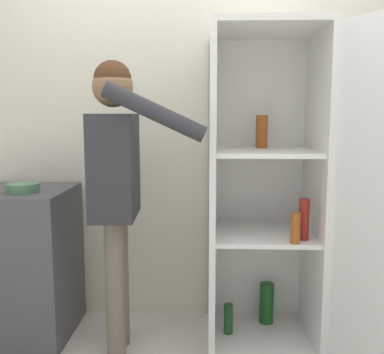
{
  "coord_description": "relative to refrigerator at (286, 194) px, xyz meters",
  "views": [
    {
      "loc": [
        0.05,
        -1.95,
        1.35
      ],
      "look_at": [
        -0.05,
        0.61,
        0.99
      ],
      "focal_mm": 42.0,
      "sensor_mm": 36.0,
      "label": 1
    }
  ],
  "objects": [
    {
      "name": "wall_back",
      "position": [
        -0.48,
        0.45,
        0.37
      ],
      "size": [
        7.0,
        0.06,
        2.55
      ],
      "color": "silver",
      "rests_on": "ground_plane"
    },
    {
      "name": "refrigerator",
      "position": [
        0.0,
        0.0,
        0.0
      ],
      "size": [
        0.97,
        1.18,
        1.83
      ],
      "color": "white",
      "rests_on": "ground_plane"
    },
    {
      "name": "person",
      "position": [
        -0.93,
        -0.09,
        0.14
      ],
      "size": [
        0.63,
        0.54,
        1.63
      ],
      "color": "#726656",
      "rests_on": "ground_plane"
    },
    {
      "name": "counter",
      "position": [
        -1.55,
        0.1,
        -0.45
      ],
      "size": [
        0.57,
        0.59,
        0.91
      ],
      "color": "#4C4C51",
      "rests_on": "ground_plane"
    },
    {
      "name": "bowl",
      "position": [
        -1.5,
        0.01,
        0.02
      ],
      "size": [
        0.19,
        0.19,
        0.05
      ],
      "color": "#517F5B",
      "rests_on": "counter"
    }
  ]
}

